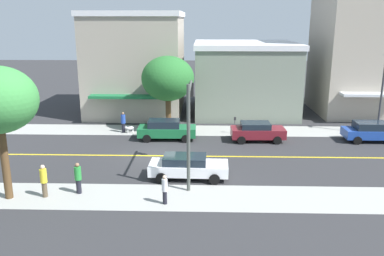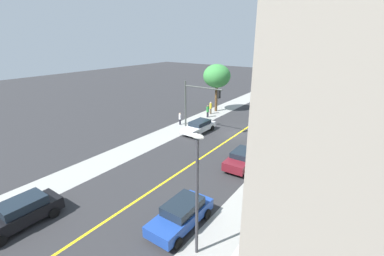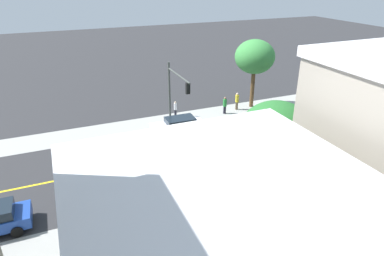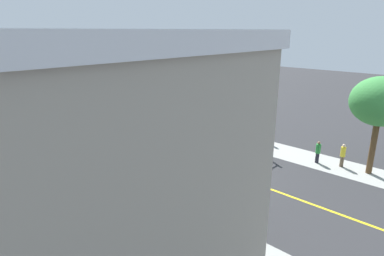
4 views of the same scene
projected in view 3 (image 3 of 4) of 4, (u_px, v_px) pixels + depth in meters
name	position (u px, v px, depth m)	size (l,w,h in m)	color
ground_plane	(221.00, 147.00, 28.43)	(140.00, 140.00, 0.00)	#2D2D30
sidewalk_left	(269.00, 193.00, 22.62)	(3.41, 126.00, 0.01)	#9E9E99
sidewalk_right	(190.00, 117.00, 34.24)	(3.41, 126.00, 0.01)	#9E9E99
road_centerline_stripe	(221.00, 147.00, 28.43)	(0.20, 126.00, 0.00)	yellow
street_tree_left_near	(255.00, 57.00, 34.82)	(4.08, 4.08, 7.16)	brown
street_tree_right_corner	(276.00, 133.00, 20.53)	(4.51, 4.51, 6.44)	brown
fire_hydrant	(250.00, 181.00, 23.21)	(0.44, 0.24, 0.74)	silver
parking_meter	(181.00, 193.00, 20.95)	(0.12, 0.18, 1.45)	#4C4C51
traffic_light_mast	(175.00, 89.00, 29.62)	(5.03, 0.32, 6.07)	#474C47
green_sedan_left_curb	(245.00, 163.00, 24.53)	(2.14, 4.66, 1.59)	#196638
white_sedan_right_curb	(178.00, 125.00, 30.75)	(2.18, 4.82, 1.41)	silver
maroon_sedan_left_curb	(146.00, 184.00, 22.19)	(2.17, 4.27, 1.50)	maroon
pedestrian_blue_shirt	(307.00, 164.00, 24.19)	(0.39, 0.39, 1.77)	black
pedestrian_green_shirt	(225.00, 105.00, 34.82)	(0.38, 0.38, 1.78)	black
pedestrian_yellow_shirt	(237.00, 101.00, 35.85)	(0.37, 0.37, 1.85)	brown
pedestrian_white_shirt	(175.00, 108.00, 34.16)	(0.31, 0.31, 1.60)	black
small_dog	(299.00, 171.00, 24.34)	(0.58, 0.80, 0.61)	silver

